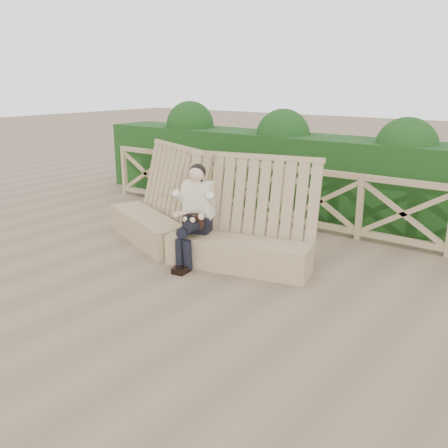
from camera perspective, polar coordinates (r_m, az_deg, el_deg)
The scene contains 5 objects.
ground at distance 6.19m, azimuth -4.28°, elevation -8.43°, with size 60.00×60.00×0.00m, color brown.
bench at distance 7.62m, azimuth -3.61°, elevation -0.44°, with size 4.02×1.45×1.57m.
woman at distance 7.13m, azimuth -3.33°, elevation 1.42°, with size 0.55×0.93×1.44m.
guardrail at distance 8.79m, azimuth 10.93°, elevation 2.63°, with size 10.10×0.09×1.10m.
hedge at distance 9.82m, azimuth 14.16°, elevation 5.03°, with size 12.00×1.20×1.50m, color black.
Camera 1 is at (3.76, -4.18, 2.58)m, focal length 40.00 mm.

